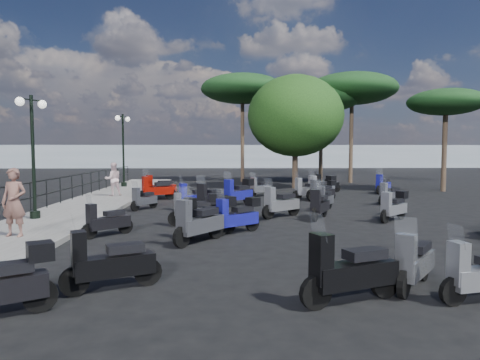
{
  "coord_description": "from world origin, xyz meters",
  "views": [
    {
      "loc": [
        -0.8,
        -14.63,
        2.41
      ],
      "look_at": [
        -0.27,
        2.32,
        1.2
      ],
      "focal_mm": 32.0,
      "sensor_mm": 36.0,
      "label": 1
    }
  ],
  "objects_px": {
    "scooter_7": "(209,217)",
    "scooter_30": "(157,189)",
    "scooter_4": "(144,200)",
    "scooter_23": "(326,184)",
    "pedestrian_far": "(113,179)",
    "scooter_15": "(238,193)",
    "lamp_post_2": "(123,145)",
    "scooter_3": "(195,210)",
    "scooter_2": "(198,223)",
    "scooter_10": "(195,198)",
    "scooter_8": "(280,204)",
    "scooter_27": "(394,207)",
    "scooter_11": "(260,188)",
    "scooter_31": "(160,188)",
    "pine_1": "(352,89)",
    "scooter_5": "(156,190)",
    "scooter_20": "(319,206)",
    "pine_0": "(322,98)",
    "pine_2": "(242,89)",
    "scooter_29": "(383,185)",
    "scooter_6": "(110,264)",
    "scooter_9": "(209,199)",
    "scooter_17": "(321,188)",
    "scooter_14": "(237,216)",
    "lamp_post_1": "(33,149)",
    "scooter_13": "(414,263)",
    "scooter_22": "(307,190)",
    "scooter_12": "(350,272)",
    "scooter_16": "(322,191)",
    "scooter_28": "(390,195)",
    "woman": "(14,202)",
    "broadleaf_tree": "(295,116)",
    "scooter_21": "(325,200)",
    "pine_3": "(446,103)"
  },
  "relations": [
    {
      "from": "scooter_5",
      "to": "scooter_20",
      "type": "distance_m",
      "value": 8.7
    },
    {
      "from": "pine_1",
      "to": "scooter_8",
      "type": "bearing_deg",
      "value": -114.21
    },
    {
      "from": "scooter_27",
      "to": "pine_1",
      "type": "relative_size",
      "value": 0.17
    },
    {
      "from": "scooter_21",
      "to": "scooter_4",
      "type": "bearing_deg",
      "value": 28.57
    },
    {
      "from": "pedestrian_far",
      "to": "scooter_8",
      "type": "height_order",
      "value": "pedestrian_far"
    },
    {
      "from": "scooter_2",
      "to": "scooter_10",
      "type": "relative_size",
      "value": 0.97
    },
    {
      "from": "scooter_10",
      "to": "scooter_14",
      "type": "xyz_separation_m",
      "value": [
        1.58,
        -4.86,
        0.02
      ]
    },
    {
      "from": "scooter_4",
      "to": "scooter_27",
      "type": "bearing_deg",
      "value": -166.82
    },
    {
      "from": "scooter_8",
      "to": "scooter_31",
      "type": "relative_size",
      "value": 0.87
    },
    {
      "from": "scooter_14",
      "to": "scooter_7",
      "type": "bearing_deg",
      "value": 77.32
    },
    {
      "from": "scooter_12",
      "to": "scooter_15",
      "type": "xyz_separation_m",
      "value": [
        -1.42,
        11.72,
        0.05
      ]
    },
    {
      "from": "scooter_4",
      "to": "scooter_13",
      "type": "bearing_deg",
      "value": 155.01
    },
    {
      "from": "lamp_post_2",
      "to": "scooter_3",
      "type": "height_order",
      "value": "lamp_post_2"
    },
    {
      "from": "scooter_9",
      "to": "scooter_14",
      "type": "bearing_deg",
      "value": 132.86
    },
    {
      "from": "broadleaf_tree",
      "to": "scooter_5",
      "type": "bearing_deg",
      "value": -140.51
    },
    {
      "from": "scooter_9",
      "to": "pine_2",
      "type": "height_order",
      "value": "pine_2"
    },
    {
      "from": "scooter_6",
      "to": "scooter_30",
      "type": "bearing_deg",
      "value": -19.71
    },
    {
      "from": "lamp_post_1",
      "to": "pine_1",
      "type": "bearing_deg",
      "value": 69.43
    },
    {
      "from": "scooter_5",
      "to": "scooter_30",
      "type": "height_order",
      "value": "same"
    },
    {
      "from": "scooter_9",
      "to": "scooter_17",
      "type": "xyz_separation_m",
      "value": [
        5.27,
        3.92,
        0.06
      ]
    },
    {
      "from": "scooter_28",
      "to": "scooter_15",
      "type": "bearing_deg",
      "value": 57.89
    },
    {
      "from": "woman",
      "to": "pine_2",
      "type": "distance_m",
      "value": 22.63
    },
    {
      "from": "scooter_20",
      "to": "scooter_10",
      "type": "bearing_deg",
      "value": -1.42
    },
    {
      "from": "scooter_2",
      "to": "scooter_21",
      "type": "bearing_deg",
      "value": -91.04
    },
    {
      "from": "scooter_3",
      "to": "scooter_29",
      "type": "distance_m",
      "value": 13.58
    },
    {
      "from": "scooter_6",
      "to": "scooter_30",
      "type": "relative_size",
      "value": 0.94
    },
    {
      "from": "scooter_4",
      "to": "scooter_10",
      "type": "relative_size",
      "value": 0.81
    },
    {
      "from": "scooter_7",
      "to": "scooter_30",
      "type": "xyz_separation_m",
      "value": [
        -2.84,
        8.77,
        -0.03
      ]
    },
    {
      "from": "pedestrian_far",
      "to": "scooter_15",
      "type": "height_order",
      "value": "pedestrian_far"
    },
    {
      "from": "scooter_3",
      "to": "pine_2",
      "type": "height_order",
      "value": "pine_2"
    },
    {
      "from": "scooter_3",
      "to": "scooter_27",
      "type": "distance_m",
      "value": 6.65
    },
    {
      "from": "scooter_14",
      "to": "scooter_28",
      "type": "height_order",
      "value": "scooter_14"
    },
    {
      "from": "scooter_2",
      "to": "scooter_31",
      "type": "bearing_deg",
      "value": -38.54
    },
    {
      "from": "scooter_12",
      "to": "scooter_16",
      "type": "bearing_deg",
      "value": -32.01
    },
    {
      "from": "scooter_20",
      "to": "pine_3",
      "type": "xyz_separation_m",
      "value": [
        9.3,
        9.65,
        4.6
      ]
    },
    {
      "from": "lamp_post_2",
      "to": "pine_3",
      "type": "xyz_separation_m",
      "value": [
        18.83,
        -2.18,
        2.41
      ]
    },
    {
      "from": "scooter_14",
      "to": "scooter_23",
      "type": "bearing_deg",
      "value": -62.51
    },
    {
      "from": "scooter_6",
      "to": "scooter_8",
      "type": "bearing_deg",
      "value": -52.15
    },
    {
      "from": "scooter_8",
      "to": "scooter_15",
      "type": "bearing_deg",
      "value": -14.21
    },
    {
      "from": "pine_0",
      "to": "pine_3",
      "type": "bearing_deg",
      "value": -51.16
    },
    {
      "from": "scooter_13",
      "to": "scooter_22",
      "type": "height_order",
      "value": "scooter_22"
    },
    {
      "from": "scooter_4",
      "to": "scooter_23",
      "type": "bearing_deg",
      "value": -111.36
    },
    {
      "from": "pine_0",
      "to": "pine_2",
      "type": "relative_size",
      "value": 0.9
    },
    {
      "from": "scooter_8",
      "to": "scooter_17",
      "type": "xyz_separation_m",
      "value": [
        2.69,
        5.53,
        0.06
      ]
    },
    {
      "from": "scooter_27",
      "to": "scooter_28",
      "type": "xyz_separation_m",
      "value": [
        1.54,
        4.36,
        -0.06
      ]
    },
    {
      "from": "scooter_22",
      "to": "pine_2",
      "type": "distance_m",
      "value": 13.67
    },
    {
      "from": "scooter_11",
      "to": "scooter_31",
      "type": "xyz_separation_m",
      "value": [
        -5.03,
        -0.41,
        0.06
      ]
    },
    {
      "from": "scooter_9",
      "to": "scooter_11",
      "type": "xyz_separation_m",
      "value": [
        2.36,
        5.17,
        -0.05
      ]
    },
    {
      "from": "scooter_5",
      "to": "scooter_8",
      "type": "xyz_separation_m",
      "value": [
        5.24,
        -5.31,
        -0.02
      ]
    },
    {
      "from": "lamp_post_1",
      "to": "woman",
      "type": "relative_size",
      "value": 2.25
    }
  ]
}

